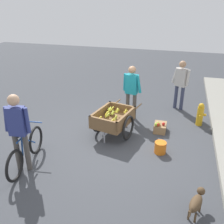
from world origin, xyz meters
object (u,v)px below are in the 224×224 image
(plastic_bucket, at_px, (160,147))
(apple_crate, at_px, (160,127))
(vendor_person, at_px, (132,88))
(dog, at_px, (197,202))
(fruit_cart, at_px, (113,120))
(bystander_person, at_px, (181,81))
(bicycle, at_px, (26,151))
(fire_hydrant, at_px, (200,114))
(cyclist_person, at_px, (18,126))

(plastic_bucket, xyz_separation_m, apple_crate, (-1.05, -0.11, -0.01))
(vendor_person, height_order, dog, vendor_person)
(fruit_cart, relative_size, vendor_person, 1.10)
(plastic_bucket, xyz_separation_m, bystander_person, (-2.75, 0.30, 0.80))
(bicycle, height_order, fire_hydrant, bicycle)
(bicycle, bearing_deg, fire_hydrant, 128.80)
(dog, height_order, fire_hydrant, fire_hydrant)
(dog, distance_m, plastic_bucket, 1.89)
(fruit_cart, relative_size, apple_crate, 4.03)
(vendor_person, relative_size, fire_hydrant, 2.40)
(vendor_person, bearing_deg, bystander_person, 129.15)
(plastic_bucket, bearing_deg, bicycle, -65.80)
(dog, xyz_separation_m, apple_crate, (-2.78, -0.88, -0.14))
(fruit_cart, relative_size, cyclist_person, 1.04)
(plastic_bucket, distance_m, apple_crate, 1.05)
(fire_hydrant, distance_m, apple_crate, 1.26)
(vendor_person, height_order, cyclist_person, cyclist_person)
(fire_hydrant, bearing_deg, dog, -2.74)
(fruit_cart, height_order, apple_crate, fruit_cart)
(fruit_cart, distance_m, bystander_person, 2.78)
(fruit_cart, distance_m, dog, 3.08)
(cyclist_person, xyz_separation_m, dog, (0.34, 3.51, -0.76))
(bicycle, height_order, cyclist_person, cyclist_person)
(bicycle, xyz_separation_m, plastic_bucket, (-1.24, 2.76, -0.21))
(plastic_bucket, bearing_deg, bystander_person, 173.85)
(cyclist_person, relative_size, bystander_person, 1.08)
(fire_hydrant, height_order, apple_crate, fire_hydrant)
(fruit_cart, relative_size, bystander_person, 1.12)
(fruit_cart, xyz_separation_m, cyclist_person, (1.93, -1.44, 0.60))
(fruit_cart, xyz_separation_m, vendor_person, (-1.12, 0.25, 0.52))
(fruit_cart, xyz_separation_m, bystander_person, (-2.21, 1.60, 0.51))
(bicycle, bearing_deg, plastic_bucket, 114.20)
(fruit_cart, distance_m, apple_crate, 1.33)
(bicycle, distance_m, fire_hydrant, 4.74)
(plastic_bucket, bearing_deg, fire_hydrant, 151.70)
(vendor_person, xyz_separation_m, bicycle, (2.90, -1.71, -0.61))
(plastic_bucket, bearing_deg, apple_crate, -173.77)
(fruit_cart, distance_m, bicycle, 2.30)
(vendor_person, distance_m, fire_hydrant, 2.08)
(cyclist_person, bearing_deg, bicycle, -173.40)
(vendor_person, xyz_separation_m, cyclist_person, (3.05, -1.69, 0.07))
(bystander_person, bearing_deg, cyclist_person, -36.29)
(bicycle, bearing_deg, bystander_person, 142.54)
(vendor_person, xyz_separation_m, bystander_person, (-1.10, 1.35, -0.02))
(dog, bearing_deg, plastic_bucket, -156.13)
(cyclist_person, distance_m, bystander_person, 5.14)
(bicycle, xyz_separation_m, dog, (0.49, 3.53, -0.08))
(dog, height_order, plastic_bucket, dog)
(vendor_person, bearing_deg, apple_crate, 57.06)
(cyclist_person, height_order, fire_hydrant, cyclist_person)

